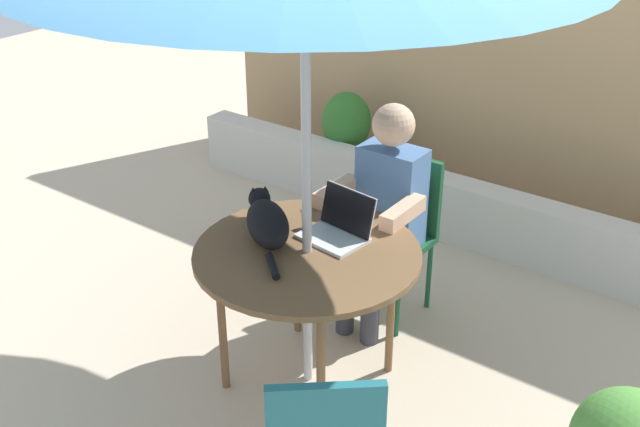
# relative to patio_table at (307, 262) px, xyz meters

# --- Properties ---
(ground_plane) EXTENTS (14.00, 14.00, 0.00)m
(ground_plane) POSITION_rel_patio_table_xyz_m (0.00, 0.00, -0.68)
(ground_plane) COLOR #BCAD93
(fence_back) EXTENTS (4.92, 0.08, 2.00)m
(fence_back) POSITION_rel_patio_table_xyz_m (0.00, 2.42, 0.32)
(fence_back) COLOR tan
(fence_back) RESTS_ON ground
(planter_wall_low) EXTENTS (4.43, 0.20, 0.41)m
(planter_wall_low) POSITION_rel_patio_table_xyz_m (0.00, 1.73, -0.48)
(planter_wall_low) COLOR beige
(planter_wall_low) RESTS_ON ground
(patio_table) EXTENTS (1.06, 1.06, 0.74)m
(patio_table) POSITION_rel_patio_table_xyz_m (0.00, 0.00, 0.00)
(patio_table) COLOR brown
(patio_table) RESTS_ON ground
(chair_occupied) EXTENTS (0.40, 0.40, 0.90)m
(chair_occupied) POSITION_rel_patio_table_xyz_m (0.00, 0.82, -0.15)
(chair_occupied) COLOR #194C2D
(chair_occupied) RESTS_ON ground
(person_seated) EXTENTS (0.48, 0.48, 1.24)m
(person_seated) POSITION_rel_patio_table_xyz_m (0.00, 0.67, 0.02)
(person_seated) COLOR #4C72A5
(person_seated) RESTS_ON ground
(laptop) EXTENTS (0.33, 0.29, 0.21)m
(laptop) POSITION_rel_patio_table_xyz_m (0.04, 0.21, 0.12)
(laptop) COLOR silver
(laptop) RESTS_ON patio_table
(cat) EXTENTS (0.50, 0.48, 0.17)m
(cat) POSITION_rel_patio_table_xyz_m (-0.23, -0.01, 0.14)
(cat) COLOR black
(cat) RESTS_ON patio_table
(potted_plant_near_fence) EXTENTS (0.36, 0.36, 0.73)m
(potted_plant_near_fence) POSITION_rel_patio_table_xyz_m (-1.14, 1.98, -0.27)
(potted_plant_near_fence) COLOR #9E5138
(potted_plant_near_fence) RESTS_ON ground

